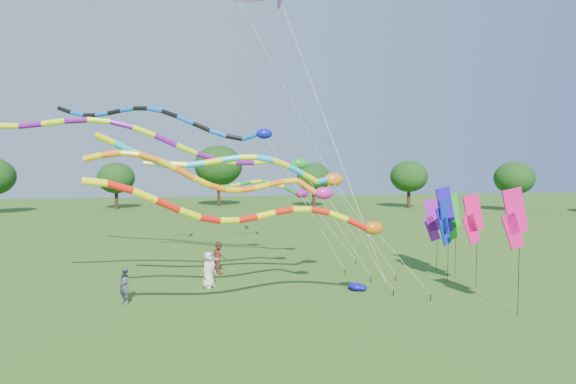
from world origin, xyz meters
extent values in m
plane|color=#285616|center=(0.00, 0.00, 0.00)|extent=(160.00, 160.00, 0.00)
cylinder|color=#382314|center=(34.26, 37.87, 1.10)|extent=(0.50, 0.50, 2.19)
ellipsoid|color=#12360E|center=(34.26, 37.87, 3.96)|extent=(4.63, 4.63, 3.94)
cylinder|color=#382314|center=(25.99, 50.70, 1.28)|extent=(0.50, 0.50, 2.56)
ellipsoid|color=#12360E|center=(25.99, 50.70, 4.62)|extent=(5.40, 5.40, 4.59)
cylinder|color=#382314|center=(11.06, 51.43, 1.55)|extent=(0.50, 0.50, 3.09)
ellipsoid|color=#12360E|center=(11.06, 51.43, 5.58)|extent=(6.53, 6.53, 5.55)
cylinder|color=#382314|center=(-2.63, 52.51, 1.15)|extent=(0.50, 0.50, 2.29)
ellipsoid|color=#12360E|center=(-2.63, 52.51, 4.14)|extent=(4.84, 4.84, 4.11)
cylinder|color=#382314|center=(-16.28, 50.51, 1.32)|extent=(0.50, 0.50, 2.65)
ellipsoid|color=#12360E|center=(-16.28, 50.51, 4.78)|extent=(5.59, 5.59, 4.75)
cylinder|color=black|center=(3.64, 1.68, 0.15)|extent=(0.05, 0.05, 0.30)
cylinder|color=silver|center=(2.16, 1.41, 1.84)|extent=(0.02, 0.02, 4.33)
ellipsoid|color=#D7600B|center=(0.69, 1.14, 3.40)|extent=(0.87, 0.56, 0.56)
cylinder|color=red|center=(-0.05, 1.10, 3.59)|extent=(0.25, 0.25, 0.88)
cylinder|color=#FCFF0D|center=(-0.84, 1.13, 3.93)|extent=(0.25, 0.25, 0.84)
cylinder|color=red|center=(-1.63, 1.14, 4.16)|extent=(0.25, 0.25, 0.80)
cylinder|color=#FCFF0D|center=(-2.40, 1.09, 4.24)|extent=(0.25, 0.25, 0.77)
cylinder|color=red|center=(-3.17, 0.97, 4.20)|extent=(0.25, 0.25, 0.78)
cylinder|color=#FCFF0D|center=(-3.92, 0.79, 4.08)|extent=(0.25, 0.25, 0.79)
cylinder|color=red|center=(-4.66, 0.55, 3.97)|extent=(0.25, 0.25, 0.79)
cylinder|color=#FCFF0D|center=(-5.39, 0.25, 3.94)|extent=(0.25, 0.25, 0.79)
cylinder|color=red|center=(-6.11, -0.07, 4.05)|extent=(0.25, 0.25, 0.82)
cylinder|color=#FCFF0D|center=(-6.84, -0.40, 4.29)|extent=(0.25, 0.25, 0.85)
cylinder|color=red|center=(-7.57, -0.71, 4.63)|extent=(0.25, 0.25, 0.87)
cylinder|color=#FCFF0D|center=(-8.30, -0.98, 4.99)|extent=(0.25, 0.25, 0.85)
cylinder|color=red|center=(-9.05, -1.20, 5.29)|extent=(0.25, 0.25, 0.81)
cylinder|color=#FCFF0D|center=(-9.80, -1.34, 5.47)|extent=(0.25, 0.25, 0.78)
cylinder|color=black|center=(2.36, 2.78, 0.15)|extent=(0.05, 0.05, 0.30)
cylinder|color=silver|center=(0.63, 2.61, 2.55)|extent=(0.02, 0.02, 5.72)
ellipsoid|color=#DE188F|center=(-1.11, 2.43, 4.81)|extent=(0.84, 0.54, 0.54)
cylinder|color=orange|center=(-1.81, 2.62, 5.08)|extent=(0.24, 0.24, 1.00)
cylinder|color=yellow|center=(-2.50, 2.83, 5.34)|extent=(0.24, 0.24, 0.66)
cylinder|color=orange|center=(-3.16, 2.75, 5.25)|extent=(0.24, 0.24, 0.68)
cylinder|color=yellow|center=(-3.81, 2.61, 5.12)|extent=(0.24, 0.24, 0.69)
cylinder|color=orange|center=(-4.46, 2.41, 5.01)|extent=(0.24, 0.24, 0.69)
cylinder|color=yellow|center=(-5.10, 2.17, 5.00)|extent=(0.24, 0.24, 0.69)
cylinder|color=orange|center=(-5.74, 1.91, 5.12)|extent=(0.24, 0.24, 0.72)
cylinder|color=yellow|center=(-6.38, 1.66, 5.38)|extent=(0.24, 0.24, 0.76)
cylinder|color=orange|center=(-7.02, 1.44, 5.72)|extent=(0.24, 0.24, 0.77)
cylinder|color=yellow|center=(-7.67, 1.26, 6.06)|extent=(0.24, 0.24, 0.74)
cylinder|color=orange|center=(-8.33, 1.15, 6.32)|extent=(0.24, 0.24, 0.69)
cylinder|color=yellow|center=(-8.99, 1.11, 6.45)|extent=(0.24, 0.24, 0.67)
cylinder|color=orange|center=(-9.66, 1.14, 6.44)|extent=(0.24, 0.24, 0.68)
cylinder|color=yellow|center=(-10.34, 1.22, 6.32)|extent=(0.24, 0.24, 0.70)
cylinder|color=black|center=(2.32, 5.55, 0.15)|extent=(0.05, 0.05, 0.30)
cylinder|color=silver|center=(0.35, 5.39, 3.20)|extent=(0.02, 0.02, 7.04)
ellipsoid|color=#1B9922|center=(-1.61, 5.24, 6.11)|extent=(0.87, 0.56, 0.56)
cylinder|color=#780D96|center=(-2.43, 5.41, 6.18)|extent=(0.25, 0.25, 1.03)
cylinder|color=#E0FF0D|center=(-3.36, 5.50, 6.21)|extent=(0.25, 0.25, 0.93)
cylinder|color=#780D96|center=(-4.26, 5.27, 6.16)|extent=(0.25, 0.25, 0.93)
cylinder|color=#E0FF0D|center=(-5.16, 5.01, 6.22)|extent=(0.25, 0.25, 0.95)
cylinder|color=#780D96|center=(-6.06, 4.75, 6.43)|extent=(0.25, 0.25, 0.98)
cylinder|color=#E0FF0D|center=(-6.96, 4.51, 6.75)|extent=(0.25, 0.25, 1.00)
cylinder|color=#780D96|center=(-7.86, 4.30, 7.14)|extent=(0.25, 0.25, 1.01)
cylinder|color=#E0FF0D|center=(-8.77, 4.16, 7.51)|extent=(0.25, 0.25, 0.98)
cylinder|color=#780D96|center=(-9.68, 4.08, 7.79)|extent=(0.25, 0.25, 0.94)
cylinder|color=#E0FF0D|center=(-10.60, 4.07, 7.93)|extent=(0.25, 0.25, 0.92)
cylinder|color=#780D96|center=(-11.52, 4.12, 7.93)|extent=(0.25, 0.25, 0.93)
cylinder|color=#E0FF0D|center=(-12.45, 4.22, 7.84)|extent=(0.25, 0.25, 0.94)
cylinder|color=#780D96|center=(-13.38, 4.33, 7.72)|extent=(0.25, 0.25, 0.94)
cylinder|color=#E0FF0D|center=(-14.31, 4.45, 7.67)|extent=(0.25, 0.25, 0.93)
cylinder|color=black|center=(1.49, 7.33, 0.15)|extent=(0.05, 0.05, 0.30)
cylinder|color=silver|center=(-0.62, 8.14, 4.04)|extent=(0.02, 0.02, 8.78)
ellipsoid|color=#0C11A8|center=(-2.74, 8.95, 7.80)|extent=(0.90, 0.58, 0.58)
cylinder|color=blue|center=(-3.48, 9.26, 7.66)|extent=(0.26, 0.26, 0.95)
cylinder|color=black|center=(-4.35, 9.51, 7.60)|extent=(0.26, 0.26, 0.94)
cylinder|color=blue|center=(-5.27, 9.66, 7.84)|extent=(0.26, 0.26, 0.97)
cylinder|color=black|center=(-6.17, 9.84, 8.19)|extent=(0.26, 0.26, 1.00)
cylinder|color=blue|center=(-7.05, 10.07, 8.59)|extent=(0.26, 0.26, 0.99)
cylinder|color=black|center=(-7.91, 10.35, 8.94)|extent=(0.26, 0.26, 0.96)
cylinder|color=blue|center=(-8.75, 10.70, 9.20)|extent=(0.26, 0.26, 0.93)
cylinder|color=black|center=(-9.56, 11.11, 9.31)|extent=(0.26, 0.26, 0.91)
cylinder|color=blue|center=(-10.35, 11.57, 9.28)|extent=(0.26, 0.26, 0.92)
cylinder|color=black|center=(-11.13, 12.06, 9.18)|extent=(0.26, 0.26, 0.93)
cylinder|color=blue|center=(-11.91, 12.57, 9.08)|extent=(0.26, 0.26, 0.93)
cylinder|color=black|center=(-12.69, 13.06, 9.06)|extent=(0.26, 0.26, 0.92)
cylinder|color=blue|center=(-13.48, 13.52, 9.16)|extent=(0.26, 0.26, 0.93)
cylinder|color=black|center=(-14.30, 13.93, 9.41)|extent=(0.26, 0.26, 0.96)
cylinder|color=black|center=(3.66, 5.46, 0.15)|extent=(0.05, 0.05, 0.30)
cylinder|color=silver|center=(1.86, 5.13, 2.81)|extent=(0.02, 0.02, 6.25)
ellipsoid|color=orange|center=(0.05, 4.81, 5.34)|extent=(0.98, 0.63, 0.63)
cylinder|color=#0DB4E6|center=(-0.63, 4.48, 5.29)|extent=(0.29, 0.29, 0.85)
cylinder|color=#E4E80C|center=(-1.31, 4.10, 5.44)|extent=(0.29, 0.29, 0.84)
cylinder|color=#0DB4E6|center=(-2.03, 3.90, 5.81)|extent=(0.29, 0.29, 0.83)
cylinder|color=#E4E80C|center=(-2.77, 3.76, 6.13)|extent=(0.29, 0.29, 0.79)
cylinder|color=#0DB4E6|center=(-3.51, 3.69, 6.33)|extent=(0.29, 0.29, 0.76)
cylinder|color=#E4E80C|center=(-4.26, 3.67, 6.38)|extent=(0.29, 0.29, 0.76)
cylinder|color=#0DB4E6|center=(-5.03, 3.71, 6.32)|extent=(0.29, 0.29, 0.78)
cylinder|color=#E4E80C|center=(-5.79, 3.76, 6.19)|extent=(0.29, 0.29, 0.78)
cylinder|color=#0DB4E6|center=(-6.56, 3.82, 6.08)|extent=(0.29, 0.29, 0.77)
cylinder|color=#E4E80C|center=(-7.32, 3.85, 6.06)|extent=(0.29, 0.29, 0.76)
cylinder|color=#0DB4E6|center=(-8.08, 3.83, 6.18)|extent=(0.29, 0.29, 0.78)
cylinder|color=#E4E80C|center=(-8.82, 3.76, 6.43)|extent=(0.29, 0.29, 0.81)
cylinder|color=#0DB4E6|center=(-9.55, 3.62, 6.77)|extent=(0.29, 0.29, 0.83)
cylinder|color=#E4E80C|center=(-10.27, 3.41, 7.12)|extent=(0.29, 0.29, 0.82)
cylinder|color=black|center=(3.04, 9.94, 0.15)|extent=(0.05, 0.05, 0.30)
cylinder|color=silver|center=(1.45, 10.40, 2.30)|extent=(0.02, 0.02, 5.22)
ellipsoid|color=#940D78|center=(-0.14, 10.86, 4.32)|extent=(0.81, 0.52, 0.52)
cylinder|color=green|center=(-0.88, 10.79, 4.54)|extent=(0.23, 0.23, 0.98)
cylinder|color=#FFEC0D|center=(-1.61, 10.75, 4.88)|extent=(0.23, 0.23, 0.73)
cylinder|color=green|center=(-2.24, 11.03, 5.04)|extent=(0.23, 0.23, 0.70)
cylinder|color=#FFEC0D|center=(-2.86, 11.37, 5.05)|extent=(0.23, 0.23, 0.71)
cylinder|color=green|center=(-3.46, 11.73, 4.96)|extent=(0.23, 0.23, 0.72)
cylinder|color=#FFEC0D|center=(-4.07, 12.11, 4.82)|extent=(0.23, 0.23, 0.72)
cylinder|color=green|center=(-4.67, 12.47, 4.72)|extent=(0.23, 0.23, 0.71)
cylinder|color=#FFEC0D|center=(-5.29, 12.80, 4.73)|extent=(0.23, 0.23, 0.70)
cylinder|color=green|center=(-5.92, 13.08, 4.88)|extent=(0.23, 0.23, 0.72)
cylinder|color=#FFEC0D|center=(-6.57, 13.29, 5.15)|extent=(0.23, 0.23, 0.76)
cylinder|color=green|center=(-7.24, 13.44, 5.49)|extent=(0.23, 0.23, 0.78)
cylinder|color=#FFEC0D|center=(-7.93, 13.52, 5.83)|extent=(0.23, 0.23, 0.76)
cylinder|color=green|center=(-8.63, 13.56, 6.07)|extent=(0.23, 0.23, 0.73)
cylinder|color=#FFEC0D|center=(-9.34, 13.57, 6.18)|extent=(0.23, 0.23, 0.71)
cylinder|color=black|center=(2.50, 4.00, 0.15)|extent=(0.04, 0.04, 0.30)
cylinder|color=silver|center=(-0.20, 6.18, 8.83)|extent=(0.01, 0.01, 18.42)
cylinder|color=black|center=(2.50, 4.00, 0.15)|extent=(0.04, 0.04, 0.30)
cylinder|color=silver|center=(-2.95, 2.72, 9.69)|extent=(0.01, 0.01, 21.86)
cylinder|color=black|center=(2.50, 4.00, 0.15)|extent=(0.04, 0.04, 0.30)
cylinder|color=silver|center=(0.13, 5.50, 7.52)|extent=(0.01, 0.01, 15.49)
cube|color=purple|center=(-3.48, 7.00, 14.47)|extent=(0.90, 0.12, 0.04)
cube|color=purple|center=(-4.03, 7.00, 14.35)|extent=(0.90, 0.12, 0.04)
cylinder|color=black|center=(6.29, 4.89, 2.30)|extent=(0.02, 0.02, 4.61)
cube|color=#230DBF|center=(6.07, 4.87, 4.01)|extent=(1.16, 0.19, 1.93)
cube|color=#230DBF|center=(5.99, 4.86, 3.21)|extent=(1.01, 0.18, 1.51)
cylinder|color=black|center=(6.31, 4.91, 2.01)|extent=(0.02, 0.02, 4.02)
cube|color=#0C22B4|center=(6.11, 4.82, 3.42)|extent=(1.09, 0.54, 1.93)
cube|color=#0C22B4|center=(6.03, 4.79, 2.62)|extent=(0.95, 0.48, 1.51)
cylinder|color=black|center=(6.08, -0.89, 2.40)|extent=(0.02, 0.02, 4.80)
cube|color=#EC0D73|center=(5.86, -0.88, 4.20)|extent=(1.16, 0.16, 1.93)
cube|color=#EC0D73|center=(5.78, -0.87, 3.40)|extent=(1.01, 0.15, 1.51)
cylinder|color=black|center=(7.00, 7.34, 1.91)|extent=(0.02, 0.02, 3.82)
cube|color=purple|center=(6.79, 7.43, 3.22)|extent=(1.11, 0.50, 1.93)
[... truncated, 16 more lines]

